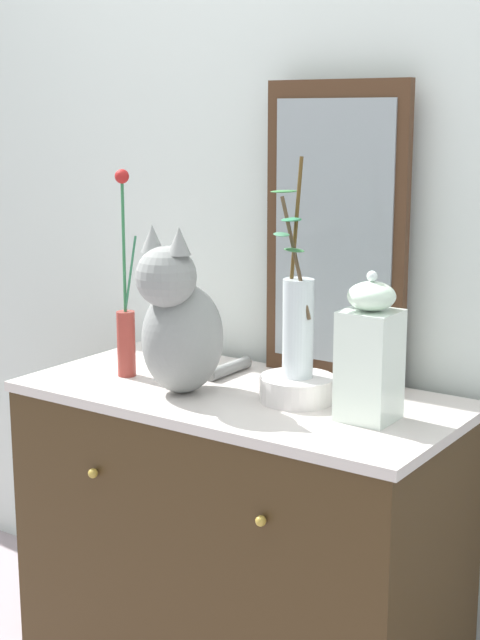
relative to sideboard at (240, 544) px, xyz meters
name	(u,v)px	position (x,y,z in m)	size (l,w,h in m)	color
wall_back	(313,182)	(0.00, 0.34, 0.90)	(4.40, 0.08, 2.60)	silver
sideboard	(240,544)	(0.00, 0.00, 0.00)	(1.09, 0.55, 0.81)	#3C2914
mirror_leaning	(335,233)	(0.12, 0.24, 0.78)	(0.39, 0.03, 0.75)	#442A19
cat_sitting	(179,323)	(-0.11, -0.09, 0.58)	(0.19, 0.41, 0.41)	gray
vase_slim_green	(126,322)	(-0.33, -0.04, 0.55)	(0.07, 0.05, 0.53)	maroon
bowl_porcelain	(297,389)	(0.15, 0.02, 0.43)	(0.18, 0.18, 0.06)	white
vase_glass_clear	(297,320)	(0.15, 0.02, 0.60)	(0.13, 0.15, 0.51)	silver
jar_lidded_porcelain	(370,353)	(0.36, -0.01, 0.55)	(0.12, 0.12, 0.34)	white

